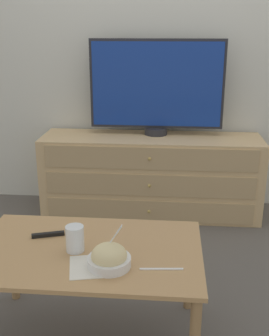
# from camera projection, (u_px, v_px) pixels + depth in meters

# --- Properties ---
(ground_plane) EXTENTS (12.00, 12.00, 0.00)m
(ground_plane) POSITION_uv_depth(u_px,v_px,m) (164.00, 200.00, 3.62)
(ground_plane) COLOR #56514C
(wall_back) EXTENTS (12.00, 0.05, 2.60)m
(wall_back) POSITION_uv_depth(u_px,v_px,m) (168.00, 42.00, 3.23)
(wall_back) COLOR silver
(wall_back) RESTS_ON ground_plane
(dresser) EXTENTS (1.67, 0.46, 0.62)m
(dresser) POSITION_uv_depth(u_px,v_px,m) (151.00, 175.00, 3.29)
(dresser) COLOR tan
(dresser) RESTS_ON ground_plane
(tv) EXTENTS (1.01, 0.17, 0.71)m
(tv) POSITION_uv_depth(u_px,v_px,m) (157.00, 87.00, 3.16)
(tv) COLOR #232328
(tv) RESTS_ON dresser
(coffee_table) EXTENTS (1.01, 0.63, 0.48)m
(coffee_table) POSITION_uv_depth(u_px,v_px,m) (88.00, 261.00, 1.88)
(coffee_table) COLOR tan
(coffee_table) RESTS_ON ground_plane
(takeout_bowl) EXTENTS (0.18, 0.18, 0.18)m
(takeout_bowl) POSITION_uv_depth(u_px,v_px,m) (109.00, 258.00, 1.72)
(takeout_bowl) COLOR silver
(takeout_bowl) RESTS_ON coffee_table
(drink_cup) EXTENTS (0.08, 0.08, 0.12)m
(drink_cup) POSITION_uv_depth(u_px,v_px,m) (75.00, 240.00, 1.83)
(drink_cup) COLOR beige
(drink_cup) RESTS_ON coffee_table
(napkin) EXTENTS (0.22, 0.22, 0.00)m
(napkin) POSITION_uv_depth(u_px,v_px,m) (92.00, 266.00, 1.72)
(napkin) COLOR silver
(napkin) RESTS_ON coffee_table
(knife) EXTENTS (0.18, 0.03, 0.01)m
(knife) POSITION_uv_depth(u_px,v_px,m) (161.00, 269.00, 1.70)
(knife) COLOR white
(knife) RESTS_ON coffee_table
(remote_control) EXTENTS (0.15, 0.07, 0.02)m
(remote_control) POSITION_uv_depth(u_px,v_px,m) (48.00, 235.00, 1.97)
(remote_control) COLOR black
(remote_control) RESTS_ON coffee_table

